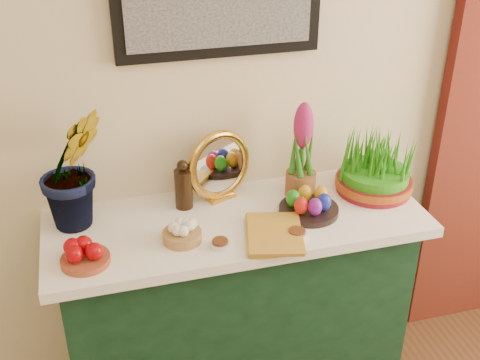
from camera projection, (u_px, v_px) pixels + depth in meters
name	position (u px, v px, depth m)	size (l,w,h in m)	color
sideboard	(237.00, 313.00, 2.45)	(1.30, 0.45, 0.85)	#153C24
tablecloth	(236.00, 221.00, 2.24)	(1.40, 0.55, 0.04)	white
hyacinth_green	(70.00, 150.00, 2.05)	(0.29, 0.25, 0.59)	#2D721D
apple_bowl	(85.00, 254.00, 1.96)	(0.20, 0.20, 0.08)	#944024
garlic_basket	(182.00, 233.00, 2.07)	(0.17, 0.17, 0.08)	#A87F44
vinegar_cruet	(183.00, 187.00, 2.24)	(0.07, 0.07, 0.20)	black
mirror	(219.00, 166.00, 2.29)	(0.28, 0.16, 0.28)	gold
book	(246.00, 234.00, 2.09)	(0.18, 0.26, 0.04)	#C38C28
spice_dish_left	(220.00, 244.00, 2.05)	(0.07, 0.07, 0.03)	silver
spice_dish_right	(297.00, 234.00, 2.10)	(0.07, 0.07, 0.03)	silver
egg_plate	(309.00, 205.00, 2.23)	(0.25, 0.25, 0.09)	black
hyacinth_pink	(302.00, 155.00, 2.28)	(0.12, 0.12, 0.39)	brown
wheatgrass_sabzeh	(376.00, 166.00, 2.34)	(0.31, 0.31, 0.25)	maroon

